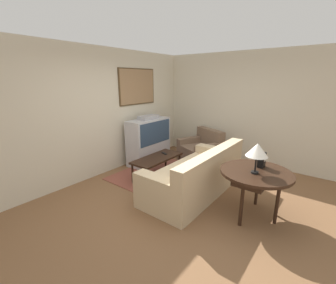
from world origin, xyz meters
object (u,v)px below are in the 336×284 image
Objects in this scene: table_lamp at (257,150)px; mantel_clock at (262,160)px; tv at (149,141)px; couch at (196,177)px; armchair at (201,151)px; console_table at (256,175)px; coffee_table at (157,159)px.

table_lamp is 1.97× the size of mantel_clock.
tv is 5.29× the size of mantel_clock.
armchair is at bearing -153.29° from couch.
couch is at bearing 79.38° from table_lamp.
tv is at bearing 73.50° from table_lamp.
mantel_clock is (0.31, -0.00, -0.23)m from table_lamp.
mantel_clock is at bearing -100.62° from tv.
couch reaches higher than console_table.
coffee_table is at bearing -76.64° from armchair.
couch is 1.70m from armchair.
tv is 1.16× the size of console_table.
armchair is 2.65m from table_lamp.
console_table is 4.56× the size of mantel_clock.
armchair is at bearing 52.54° from mantel_clock.
couch is 1.22m from mantel_clock.
coffee_table is 5.17× the size of mantel_clock.
armchair is 2.49m from console_table.
armchair is at bearing -9.34° from coffee_table.
tv is 1.89m from couch.
tv reaches higher than coffee_table.
console_table is (-0.11, -1.08, 0.36)m from couch.
couch is 1.86× the size of armchair.
tv is at bearing 75.20° from console_table.
mantel_clock is (0.04, -2.08, 0.45)m from coffee_table.
tv is 1.36m from armchair.
table_lamp is (-1.72, -1.84, 0.81)m from armchair.
couch reaches higher than coffee_table.
mantel_clock reaches higher than armchair.
armchair is 2.40m from mantel_clock.
console_table is (-0.75, -2.84, 0.10)m from tv.
console_table is at bearing -179.97° from mantel_clock.
couch is at bearing -93.90° from coffee_table.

